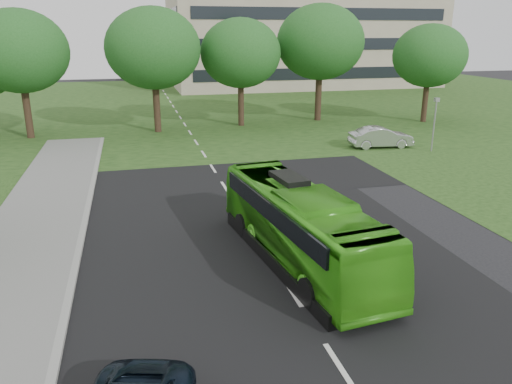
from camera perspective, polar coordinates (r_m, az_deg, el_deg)
ground at (r=18.55m, az=2.18°, el=-8.41°), size 160.00×160.00×0.00m
street_surfaces at (r=39.79m, az=-7.54°, el=5.87°), size 120.00×120.00×0.15m
office_building at (r=82.45m, az=5.18°, el=20.81°), size 40.10×20.10×25.00m
tree_park_a at (r=43.72m, az=-25.46°, el=14.31°), size 7.48×7.48×9.94m
tree_park_b at (r=43.13m, az=-11.67°, el=15.77°), size 7.78×7.78×10.20m
tree_park_c at (r=45.34m, az=-1.78°, el=15.57°), size 7.08×7.08×9.40m
tree_park_d at (r=48.52m, az=7.37°, el=16.61°), size 8.09×8.09×10.70m
tree_park_e at (r=49.96m, az=19.24°, el=14.48°), size 6.69×6.69×8.92m
bus at (r=18.45m, az=5.03°, el=-3.78°), size 3.67×10.45×2.85m
sedan at (r=38.16m, az=14.07°, el=6.10°), size 4.74×2.00×1.52m
camera_pole at (r=37.62m, az=19.77°, el=8.06°), size 0.39×0.37×3.82m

